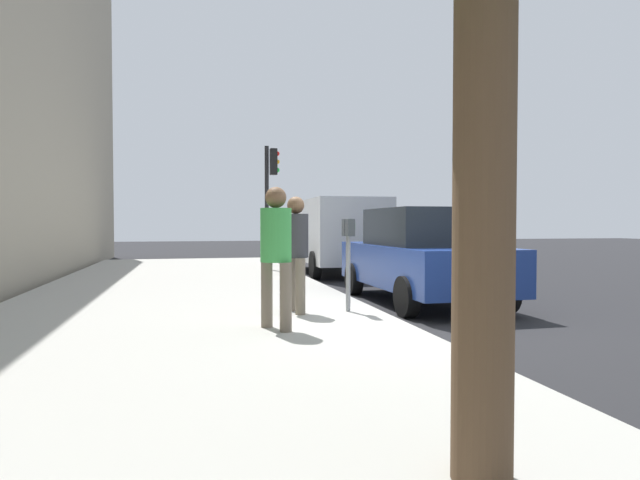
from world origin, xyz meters
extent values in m
plane|color=#232326|center=(0.00, 0.00, 0.00)|extent=(80.00, 80.00, 0.00)
cube|color=#A8A59E|center=(0.00, 3.00, 0.07)|extent=(28.00, 6.00, 0.15)
cylinder|color=gray|center=(0.49, 0.51, 0.72)|extent=(0.07, 0.07, 1.15)
cube|color=#383D42|center=(0.39, 0.51, 1.43)|extent=(0.16, 0.11, 0.26)
cube|color=#383D42|center=(0.59, 0.51, 1.43)|extent=(0.16, 0.11, 0.26)
cube|color=#268C33|center=(0.39, 0.45, 1.45)|extent=(0.10, 0.01, 0.10)
cube|color=#268C33|center=(0.59, 0.45, 1.45)|extent=(0.10, 0.01, 0.10)
cylinder|color=#726656|center=(0.75, 1.35, 0.56)|extent=(0.15, 0.15, 0.83)
cylinder|color=#726656|center=(0.38, 1.28, 0.56)|extent=(0.15, 0.15, 0.83)
cylinder|color=#333338|center=(0.56, 1.31, 1.31)|extent=(0.38, 0.38, 0.66)
sphere|color=brown|center=(0.56, 1.31, 1.77)|extent=(0.26, 0.26, 0.26)
cylinder|color=#726656|center=(-0.50, 1.89, 0.58)|extent=(0.15, 0.15, 0.86)
cylinder|color=#726656|center=(-0.84, 1.70, 0.58)|extent=(0.15, 0.15, 0.86)
cylinder|color=green|center=(-0.67, 1.80, 1.35)|extent=(0.39, 0.39, 0.68)
sphere|color=brown|center=(-0.67, 1.80, 1.82)|extent=(0.27, 0.27, 0.27)
cube|color=navy|center=(2.03, -1.35, 0.71)|extent=(4.41, 1.87, 0.76)
cube|color=black|center=(1.83, -1.35, 1.43)|extent=(2.21, 1.71, 0.68)
cylinder|color=black|center=(3.45, -0.47, 0.33)|extent=(0.66, 0.22, 0.66)
cylinder|color=black|center=(3.46, -2.22, 0.33)|extent=(0.66, 0.22, 0.66)
cylinder|color=black|center=(0.59, -0.48, 0.33)|extent=(0.66, 0.22, 0.66)
cylinder|color=black|center=(0.60, -2.23, 0.33)|extent=(0.66, 0.22, 0.66)
cube|color=silver|center=(8.32, -1.35, 1.28)|extent=(5.25, 2.14, 1.80)
cylinder|color=black|center=(10.04, -0.45, 0.38)|extent=(0.77, 0.24, 0.76)
cylinder|color=black|center=(9.99, -2.35, 0.38)|extent=(0.77, 0.24, 0.76)
cylinder|color=black|center=(6.66, -0.35, 0.38)|extent=(0.77, 0.24, 0.76)
cylinder|color=black|center=(6.61, -2.25, 0.38)|extent=(0.77, 0.24, 0.76)
cylinder|color=brown|center=(-4.92, 1.35, 1.74)|extent=(0.32, 0.32, 3.18)
cylinder|color=black|center=(8.39, 0.70, 1.95)|extent=(0.12, 0.12, 3.60)
cube|color=black|center=(8.39, 0.50, 3.30)|extent=(0.24, 0.20, 0.76)
sphere|color=red|center=(8.39, 0.39, 3.54)|extent=(0.14, 0.14, 0.14)
sphere|color=orange|center=(8.39, 0.39, 3.30)|extent=(0.14, 0.14, 0.14)
sphere|color=green|center=(8.39, 0.39, 3.06)|extent=(0.14, 0.14, 0.14)
camera|label=1|loc=(-7.47, 2.82, 1.49)|focal=30.60mm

